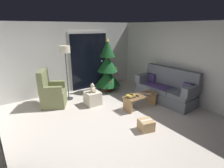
% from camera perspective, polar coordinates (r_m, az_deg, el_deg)
% --- Properties ---
extents(ground_plane, '(7.00, 7.00, 0.00)m').
position_cam_1_polar(ground_plane, '(4.43, 0.85, -13.82)').
color(ground_plane, '#BCB2A8').
extents(wall_back, '(5.72, 0.12, 2.50)m').
position_cam_1_polar(wall_back, '(6.59, -14.73, 8.01)').
color(wall_back, beige).
rests_on(wall_back, ground).
extents(wall_right, '(0.12, 6.00, 2.50)m').
position_cam_1_polar(wall_right, '(5.99, 24.04, 6.06)').
color(wall_right, beige).
rests_on(wall_right, ground).
extents(patio_door_frame, '(1.60, 0.02, 2.20)m').
position_cam_1_polar(patio_door_frame, '(6.90, -7.37, 7.63)').
color(patio_door_frame, silver).
rests_on(patio_door_frame, ground).
extents(patio_door_glass, '(1.50, 0.02, 2.10)m').
position_cam_1_polar(patio_door_glass, '(6.89, -7.28, 7.20)').
color(patio_door_glass, black).
rests_on(patio_door_glass, ground).
extents(couch, '(0.91, 1.99, 1.08)m').
position_cam_1_polar(couch, '(5.99, 17.11, -1.64)').
color(couch, slate).
rests_on(couch, ground).
extents(coffee_table, '(1.10, 0.40, 0.41)m').
position_cam_1_polar(coffee_table, '(5.36, 9.19, -4.88)').
color(coffee_table, '#9E7547').
rests_on(coffee_table, ground).
extents(remote_silver, '(0.09, 0.16, 0.02)m').
position_cam_1_polar(remote_silver, '(5.41, 10.14, -3.03)').
color(remote_silver, '#ADADB2').
rests_on(remote_silver, coffee_table).
extents(remote_black, '(0.07, 0.16, 0.02)m').
position_cam_1_polar(remote_black, '(5.22, 7.95, -3.71)').
color(remote_black, black).
rests_on(remote_black, coffee_table).
extents(remote_white, '(0.15, 0.13, 0.02)m').
position_cam_1_polar(remote_white, '(5.40, 11.69, -3.18)').
color(remote_white, silver).
rests_on(remote_white, coffee_table).
extents(book_stack, '(0.26, 0.23, 0.08)m').
position_cam_1_polar(book_stack, '(5.08, 6.21, -3.92)').
color(book_stack, '#4C4C51').
rests_on(book_stack, coffee_table).
extents(cell_phone, '(0.07, 0.14, 0.01)m').
position_cam_1_polar(cell_phone, '(5.08, 6.40, -3.42)').
color(cell_phone, black).
rests_on(cell_phone, book_stack).
extents(christmas_tree, '(0.95, 0.95, 1.97)m').
position_cam_1_polar(christmas_tree, '(6.52, -1.46, 5.11)').
color(christmas_tree, '#4C1E19').
rests_on(christmas_tree, ground).
extents(armchair, '(0.93, 0.93, 1.13)m').
position_cam_1_polar(armchair, '(5.67, -18.92, -2.91)').
color(armchair, olive).
rests_on(armchair, ground).
extents(floor_lamp, '(0.32, 0.32, 1.78)m').
position_cam_1_polar(floor_lamp, '(5.77, -14.92, 9.20)').
color(floor_lamp, '#2D2D30').
rests_on(floor_lamp, ground).
extents(ottoman, '(0.44, 0.44, 0.42)m').
position_cam_1_polar(ottoman, '(5.55, -6.28, -4.62)').
color(ottoman, beige).
rests_on(ottoman, ground).
extents(teddy_bear_cream, '(0.22, 0.21, 0.29)m').
position_cam_1_polar(teddy_bear_cream, '(5.42, -6.29, -1.42)').
color(teddy_bear_cream, beige).
rests_on(teddy_bear_cream, ottoman).
extents(cardboard_box_taped_mid_floor, '(0.39, 0.38, 0.26)m').
position_cam_1_polar(cardboard_box_taped_mid_floor, '(4.34, 11.00, -12.94)').
color(cardboard_box_taped_mid_floor, tan).
rests_on(cardboard_box_taped_mid_floor, ground).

